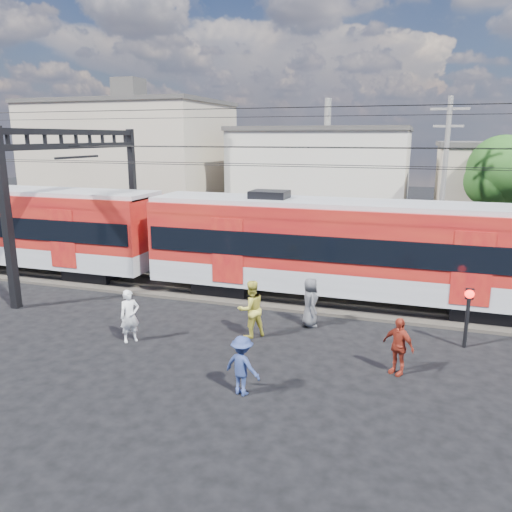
# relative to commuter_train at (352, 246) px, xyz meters

# --- Properties ---
(ground) EXTENTS (120.00, 120.00, 0.00)m
(ground) POSITION_rel_commuter_train_xyz_m (-2.51, -8.00, -2.40)
(ground) COLOR black
(ground) RESTS_ON ground
(track_bed) EXTENTS (70.00, 3.40, 0.12)m
(track_bed) POSITION_rel_commuter_train_xyz_m (-2.51, 0.00, -2.34)
(track_bed) COLOR #2D2823
(track_bed) RESTS_ON ground
(rail_near) EXTENTS (70.00, 0.12, 0.12)m
(rail_near) POSITION_rel_commuter_train_xyz_m (-2.51, -0.75, -2.22)
(rail_near) COLOR #59544C
(rail_near) RESTS_ON track_bed
(rail_far) EXTENTS (70.00, 0.12, 0.12)m
(rail_far) POSITION_rel_commuter_train_xyz_m (-2.51, 0.75, -2.22)
(rail_far) COLOR #59544C
(rail_far) RESTS_ON track_bed
(commuter_train) EXTENTS (50.30, 3.08, 4.17)m
(commuter_train) POSITION_rel_commuter_train_xyz_m (0.00, 0.00, 0.00)
(commuter_train) COLOR black
(commuter_train) RESTS_ON ground
(catenary) EXTENTS (70.00, 9.30, 7.52)m
(catenary) POSITION_rel_commuter_train_xyz_m (-11.16, -0.00, 2.73)
(catenary) COLOR black
(catenary) RESTS_ON ground
(building_west) EXTENTS (14.28, 10.20, 9.30)m
(building_west) POSITION_rel_commuter_train_xyz_m (-19.51, 16.00, 2.25)
(building_west) COLOR gray
(building_west) RESTS_ON ground
(building_midwest) EXTENTS (12.24, 12.24, 7.30)m
(building_midwest) POSITION_rel_commuter_train_xyz_m (-4.51, 19.00, 1.25)
(building_midwest) COLOR #B9B3A2
(building_midwest) RESTS_ON ground
(utility_pole_mid) EXTENTS (1.80, 0.24, 8.50)m
(utility_pole_mid) POSITION_rel_commuter_train_xyz_m (3.49, 7.00, 2.13)
(utility_pole_mid) COLOR slate
(utility_pole_mid) RESTS_ON ground
(tree_near) EXTENTS (3.82, 3.64, 6.72)m
(tree_near) POSITION_rel_commuter_train_xyz_m (6.67, 10.09, 2.26)
(tree_near) COLOR #382619
(tree_near) RESTS_ON ground
(pedestrian_a) EXTENTS (0.74, 0.76, 1.76)m
(pedestrian_a) POSITION_rel_commuter_train_xyz_m (-6.39, -6.01, -1.52)
(pedestrian_a) COLOR white
(pedestrian_a) RESTS_ON ground
(pedestrian_b) EXTENTS (1.20, 1.20, 1.96)m
(pedestrian_b) POSITION_rel_commuter_train_xyz_m (-2.74, -4.39, -1.42)
(pedestrian_b) COLOR gold
(pedestrian_b) RESTS_ON ground
(pedestrian_c) EXTENTS (1.16, 0.87, 1.60)m
(pedestrian_c) POSITION_rel_commuter_train_xyz_m (-1.72, -8.16, -1.60)
(pedestrian_c) COLOR navy
(pedestrian_c) RESTS_ON ground
(pedestrian_d) EXTENTS (1.05, 0.87, 1.68)m
(pedestrian_d) POSITION_rel_commuter_train_xyz_m (2.10, -5.70, -1.56)
(pedestrian_d) COLOR maroon
(pedestrian_d) RESTS_ON ground
(pedestrian_e) EXTENTS (0.90, 1.03, 1.77)m
(pedestrian_e) POSITION_rel_commuter_train_xyz_m (-1.04, -2.83, -1.52)
(pedestrian_e) COLOR #444448
(pedestrian_e) RESTS_ON ground
(crossing_signal) EXTENTS (0.29, 0.29, 1.98)m
(crossing_signal) POSITION_rel_commuter_train_xyz_m (4.09, -3.14, -1.03)
(crossing_signal) COLOR black
(crossing_signal) RESTS_ON ground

